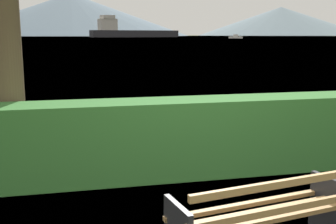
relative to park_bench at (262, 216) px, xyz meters
name	(u,v)px	position (x,y,z in m)	size (l,w,h in m)	color
water_surface	(74,37)	(-0.01, 307.17, -0.43)	(620.00, 620.00, 0.00)	#7A99A8
park_bench	(262,216)	(0.00, 0.00, 0.00)	(1.85, 0.88, 0.87)	tan
hedge_row	(188,137)	(-0.01, 2.54, 0.15)	(6.51, 0.74, 1.15)	#387A33
cargo_ship_large	(129,31)	(37.46, 289.92, 3.64)	(64.21, 26.46, 14.56)	#232328
tender_far	(236,37)	(78.65, 196.92, 0.28)	(7.09, 5.13, 1.99)	silver
distant_hills	(44,15)	(-35.72, 584.34, 26.47)	(820.35, 358.35, 57.15)	slate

